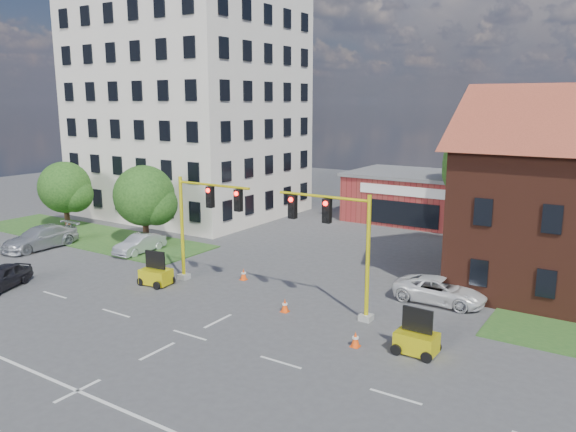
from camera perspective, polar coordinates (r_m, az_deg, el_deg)
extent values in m
plane|color=#414143|center=(26.56, -9.96, -11.84)|extent=(120.00, 120.00, 0.00)
cube|color=#24511E|center=(47.24, -19.59, -1.87)|extent=(22.00, 6.00, 0.08)
cube|color=beige|center=(54.14, -10.07, 10.89)|extent=(18.00, 15.00, 20.00)
cube|color=maroon|center=(51.27, 13.35, 1.74)|extent=(12.00, 8.00, 4.00)
cube|color=#59595B|center=(50.96, 13.47, 4.12)|extent=(12.40, 8.40, 0.30)
cube|color=silver|center=(47.32, 11.75, 2.48)|extent=(8.00, 0.10, 0.80)
cube|color=black|center=(47.65, 11.66, 0.23)|extent=(6.00, 0.10, 2.00)
cylinder|color=#311B11|center=(46.63, 19.62, 0.45)|extent=(0.44, 0.44, 4.04)
sphere|color=#183D12|center=(46.10, 19.93, 4.94)|extent=(7.29, 7.29, 7.29)
sphere|color=#183D12|center=(46.20, 21.69, 3.67)|extent=(5.10, 5.10, 5.10)
cylinder|color=#311B11|center=(42.76, -14.25, -1.15)|extent=(0.44, 0.44, 2.64)
sphere|color=#183D12|center=(42.31, -14.41, 2.02)|extent=(4.45, 4.45, 4.45)
sphere|color=#183D12|center=(41.97, -13.25, 1.17)|extent=(3.11, 3.11, 3.11)
cylinder|color=#311B11|center=(50.75, -21.55, 0.25)|extent=(0.44, 0.44, 2.45)
sphere|color=#183D12|center=(50.39, -21.74, 2.73)|extent=(4.29, 4.29, 4.29)
sphere|color=#183D12|center=(49.95, -20.84, 2.08)|extent=(3.00, 3.00, 3.00)
cube|color=gray|center=(34.47, -10.53, -6.06)|extent=(0.60, 0.60, 0.30)
cylinder|color=#FFEF15|center=(33.71, -10.71, -1.27)|extent=(0.20, 0.20, 6.20)
cylinder|color=#FFEF15|center=(31.54, -7.60, 3.13)|extent=(5.00, 0.14, 0.14)
cube|color=black|center=(31.81, -7.91, 1.92)|extent=(0.40, 0.32, 1.20)
cube|color=black|center=(30.56, -5.07, 1.59)|extent=(0.40, 0.32, 1.20)
sphere|color=#FF0C07|center=(31.61, -8.14, 2.59)|extent=(0.24, 0.24, 0.24)
cube|color=gray|center=(28.01, 7.93, -10.17)|extent=(0.60, 0.60, 0.30)
cylinder|color=#FFEF15|center=(27.06, 8.10, -4.36)|extent=(0.20, 0.20, 6.20)
cylinder|color=#FFEF15|center=(27.55, 3.55, 1.99)|extent=(5.00, 0.14, 0.14)
cube|color=black|center=(27.56, 3.99, 0.51)|extent=(0.40, 0.32, 1.20)
cube|color=black|center=(28.56, 0.48, 0.93)|extent=(0.40, 0.32, 1.20)
sphere|color=#FF0C07|center=(27.33, 3.81, 1.27)|extent=(0.24, 0.24, 0.24)
cube|color=#FFEF15|center=(33.62, -13.26, -5.97)|extent=(1.84, 1.35, 0.85)
cube|color=black|center=(33.34, -13.34, -4.34)|extent=(1.33, 0.29, 1.04)
cube|color=#FFEF15|center=(24.83, 12.91, -12.38)|extent=(1.73, 1.18, 0.85)
cube|color=black|center=(24.45, 13.02, -10.26)|extent=(1.32, 0.15, 1.04)
cube|color=#F1460C|center=(34.32, -13.89, -6.51)|extent=(0.38, 0.38, 0.04)
cone|color=#F1460C|center=(34.23, -13.91, -5.99)|extent=(0.40, 0.40, 0.70)
cylinder|color=silver|center=(34.20, -13.92, -5.87)|extent=(0.27, 0.27, 0.09)
cube|color=#F1460C|center=(33.87, -4.53, -6.44)|extent=(0.38, 0.38, 0.04)
cone|color=#F1460C|center=(33.77, -4.54, -5.91)|extent=(0.40, 0.40, 0.70)
cylinder|color=silver|center=(33.75, -4.54, -5.80)|extent=(0.27, 0.27, 0.09)
cube|color=#F1460C|center=(25.22, 6.85, -13.01)|extent=(0.38, 0.38, 0.04)
cone|color=#F1460C|center=(25.08, 6.86, -12.32)|extent=(0.40, 0.40, 0.70)
cylinder|color=silver|center=(25.05, 6.87, -12.17)|extent=(0.27, 0.27, 0.09)
cube|color=#F1460C|center=(28.85, -0.32, -9.67)|extent=(0.38, 0.38, 0.04)
cone|color=#F1460C|center=(28.73, -0.32, -9.06)|extent=(0.40, 0.40, 0.70)
cylinder|color=silver|center=(28.71, -0.32, -8.93)|extent=(0.27, 0.27, 0.09)
imported|color=white|center=(30.97, 15.18, -7.31)|extent=(4.80, 2.26, 1.33)
imported|color=black|center=(35.91, -27.13, -5.57)|extent=(2.95, 4.30, 1.36)
imported|color=#B7B9BF|center=(40.78, -14.84, -2.75)|extent=(1.57, 4.05, 1.32)
imported|color=#B7B9BF|center=(44.43, -23.87, -2.01)|extent=(2.29, 5.54, 1.60)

